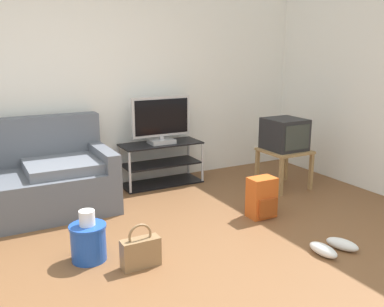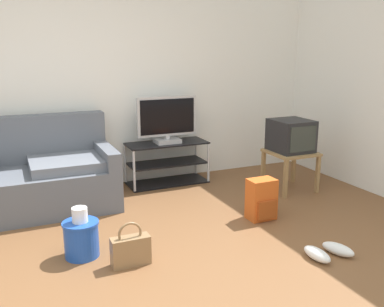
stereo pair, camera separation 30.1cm
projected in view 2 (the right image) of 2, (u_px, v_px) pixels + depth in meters
ground_plane at (150, 285)px, 3.05m from camera, size 9.00×9.80×0.02m
wall_back at (79, 74)px, 4.90m from camera, size 9.00×0.10×2.70m
couch at (14, 179)px, 4.36m from camera, size 2.01×0.92×0.94m
tv_stand at (167, 163)px, 5.28m from camera, size 0.98×0.41×0.52m
flat_tv at (167, 120)px, 5.13m from camera, size 0.74×0.22×0.57m
side_table at (291, 158)px, 5.00m from camera, size 0.51×0.51×0.47m
crt_tv at (291, 135)px, 4.95m from camera, size 0.42×0.45×0.37m
backpack at (261, 199)px, 4.18m from camera, size 0.27×0.25×0.41m
handbag at (131, 249)px, 3.30m from camera, size 0.30×0.12×0.35m
cleaning_bucket at (81, 236)px, 3.42m from camera, size 0.29×0.29×0.42m
sneakers_pair at (328, 252)px, 3.44m from camera, size 0.38×0.30×0.09m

